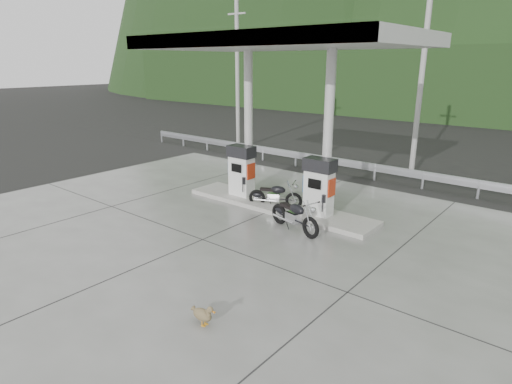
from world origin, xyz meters
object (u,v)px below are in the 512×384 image
Objects in this scene: gas_pump_left at (242,171)px; gas_pump_right at (319,187)px; duck at (202,315)px; motorcycle_right at (294,216)px; motorcycle_left at (275,196)px.

gas_pump_right is (3.20, 0.00, 0.00)m from gas_pump_left.
duck is at bearing -78.13° from gas_pump_right.
gas_pump_right is at bearing 0.00° from gas_pump_left.
gas_pump_left reaches higher than duck.
motorcycle_right is (-0.01, -1.31, -0.60)m from gas_pump_right.
gas_pump_left is 7.80m from duck.
gas_pump_left is 0.94× the size of motorcycle_right.
motorcycle_left is 2.16m from motorcycle_right.
gas_pump_right reaches higher than motorcycle_right.
gas_pump_right is at bearing 101.07° from duck.
motorcycle_right reaches higher than duck.
gas_pump_left is 1.63m from motorcycle_left.
motorcycle_left reaches higher than duck.
gas_pump_left reaches higher than motorcycle_right.
gas_pump_left reaches higher than motorcycle_left.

